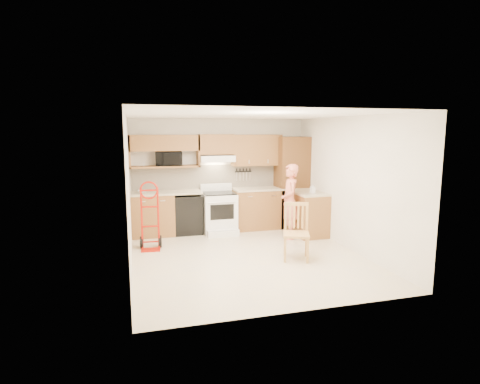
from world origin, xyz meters
name	(u,v)px	position (x,y,z in m)	size (l,w,h in m)	color
floor	(247,257)	(0.00, 0.00, -0.01)	(4.00, 4.50, 0.02)	beige
ceiling	(248,114)	(0.00, 0.00, 2.51)	(4.00, 4.50, 0.02)	white
wall_back	(220,174)	(0.00, 2.26, 1.25)	(4.00, 0.02, 2.50)	white
wall_front	(301,214)	(0.00, -2.26, 1.25)	(4.00, 0.02, 2.50)	white
wall_left	(128,193)	(-2.01, 0.00, 1.25)	(0.02, 4.50, 2.50)	white
wall_right	(350,184)	(2.01, 0.00, 1.25)	(0.02, 4.50, 2.50)	white
backsplash	(220,176)	(0.00, 2.23, 1.20)	(3.92, 0.03, 0.55)	beige
lower_cab_left	(153,215)	(-1.55, 1.95, 0.45)	(0.90, 0.60, 0.90)	brown
dishwasher	(188,214)	(-0.80, 1.95, 0.42)	(0.60, 0.60, 0.85)	black
lower_cab_right	(258,209)	(0.83, 1.95, 0.45)	(1.14, 0.60, 0.90)	brown
countertop_left	(166,193)	(-1.25, 1.95, 0.92)	(1.50, 0.63, 0.04)	#BAAD8A
countertop_right	(258,189)	(0.83, 1.95, 0.92)	(1.14, 0.63, 0.04)	#BAAD8A
cab_return_right	(307,214)	(1.70, 1.15, 0.45)	(0.60, 1.00, 0.90)	brown
countertop_return	(308,193)	(1.70, 1.15, 0.92)	(0.63, 1.00, 0.04)	#BAAD8A
pantry_tall	(291,182)	(1.65, 1.95, 1.05)	(0.70, 0.60, 2.10)	#54371B
upper_cab_left	(164,143)	(-1.25, 2.08, 1.98)	(1.50, 0.33, 0.34)	brown
upper_shelf_mw	(165,167)	(-1.25, 2.08, 1.47)	(1.50, 0.33, 0.04)	brown
upper_cab_center	(216,144)	(-0.12, 2.08, 1.94)	(0.76, 0.33, 0.44)	brown
upper_cab_right	(257,150)	(0.83, 2.08, 1.80)	(1.14, 0.33, 0.70)	brown
range_hood	(217,158)	(-0.12, 2.02, 1.63)	(0.76, 0.46, 0.14)	white
knife_strip	(243,174)	(0.55, 2.21, 1.24)	(0.40, 0.05, 0.29)	black
microwave	(169,158)	(-1.17, 2.08, 1.64)	(0.56, 0.38, 0.31)	black
range	(220,209)	(-0.12, 1.76, 0.53)	(0.72, 0.94, 1.06)	white
person	(290,202)	(1.20, 0.95, 0.78)	(0.57, 0.37, 1.56)	#E87A5F
hand_truck	(150,219)	(-1.65, 0.92, 0.59)	(0.46, 0.42, 1.18)	#B31507
dining_chair	(296,232)	(0.78, -0.37, 0.49)	(0.44, 0.48, 0.98)	#B78749
soap_bottle	(313,188)	(1.70, 0.92, 1.04)	(0.09, 0.09, 0.20)	white
bowl	(143,191)	(-1.74, 1.95, 0.97)	(0.21, 0.21, 0.05)	white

